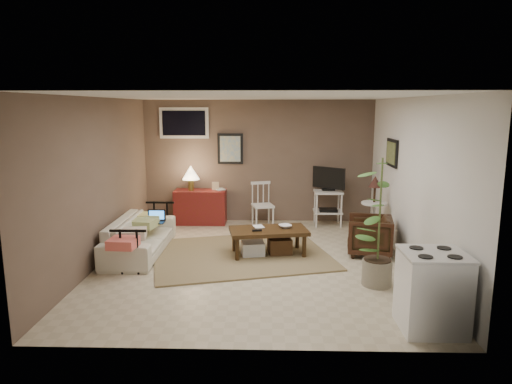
{
  "coord_description": "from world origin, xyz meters",
  "views": [
    {
      "loc": [
        0.21,
        -6.46,
        2.26
      ],
      "look_at": [
        0.01,
        0.35,
        0.99
      ],
      "focal_mm": 32.0,
      "sensor_mm": 36.0,
      "label": 1
    }
  ],
  "objects_px": {
    "stove": "(432,291)",
    "armchair": "(370,234)",
    "coffee_table": "(268,240)",
    "sofa": "(140,230)",
    "spindle_chair": "(263,206)",
    "tv_stand": "(328,195)",
    "potted_plant": "(380,218)",
    "red_console": "(200,204)",
    "side_table": "(374,201)"
  },
  "relations": [
    {
      "from": "red_console",
      "to": "sofa",
      "type": "bearing_deg",
      "value": -109.29
    },
    {
      "from": "tv_stand",
      "to": "armchair",
      "type": "relative_size",
      "value": 1.7
    },
    {
      "from": "red_console",
      "to": "armchair",
      "type": "xyz_separation_m",
      "value": [
        2.92,
        -1.85,
        -0.06
      ]
    },
    {
      "from": "coffee_table",
      "to": "red_console",
      "type": "distance_m",
      "value": 2.36
    },
    {
      "from": "spindle_chair",
      "to": "potted_plant",
      "type": "xyz_separation_m",
      "value": [
        1.51,
        -2.94,
        0.5
      ]
    },
    {
      "from": "sofa",
      "to": "red_console",
      "type": "height_order",
      "value": "red_console"
    },
    {
      "from": "coffee_table",
      "to": "potted_plant",
      "type": "distance_m",
      "value": 1.92
    },
    {
      "from": "coffee_table",
      "to": "sofa",
      "type": "relative_size",
      "value": 0.67
    },
    {
      "from": "coffee_table",
      "to": "spindle_chair",
      "type": "height_order",
      "value": "spindle_chair"
    },
    {
      "from": "side_table",
      "to": "armchair",
      "type": "xyz_separation_m",
      "value": [
        -0.21,
        -0.7,
        -0.37
      ]
    },
    {
      "from": "sofa",
      "to": "stove",
      "type": "xyz_separation_m",
      "value": [
        3.68,
        -2.39,
        0.04
      ]
    },
    {
      "from": "coffee_table",
      "to": "red_console",
      "type": "height_order",
      "value": "red_console"
    },
    {
      "from": "potted_plant",
      "to": "stove",
      "type": "bearing_deg",
      "value": -76.85
    },
    {
      "from": "spindle_chair",
      "to": "armchair",
      "type": "xyz_separation_m",
      "value": [
        1.68,
        -1.7,
        -0.06
      ]
    },
    {
      "from": "coffee_table",
      "to": "tv_stand",
      "type": "xyz_separation_m",
      "value": [
        1.15,
        1.86,
        0.35
      ]
    },
    {
      "from": "sofa",
      "to": "armchair",
      "type": "distance_m",
      "value": 3.57
    },
    {
      "from": "tv_stand",
      "to": "red_console",
      "type": "bearing_deg",
      "value": 178.17
    },
    {
      "from": "coffee_table",
      "to": "potted_plant",
      "type": "height_order",
      "value": "potted_plant"
    },
    {
      "from": "side_table",
      "to": "stove",
      "type": "relative_size",
      "value": 1.36
    },
    {
      "from": "sofa",
      "to": "tv_stand",
      "type": "relative_size",
      "value": 1.66
    },
    {
      "from": "sofa",
      "to": "side_table",
      "type": "relative_size",
      "value": 1.67
    },
    {
      "from": "coffee_table",
      "to": "potted_plant",
      "type": "relative_size",
      "value": 0.75
    },
    {
      "from": "coffee_table",
      "to": "sofa",
      "type": "xyz_separation_m",
      "value": [
        -2.0,
        0.06,
        0.12
      ]
    },
    {
      "from": "armchair",
      "to": "side_table",
      "type": "bearing_deg",
      "value": 174.07
    },
    {
      "from": "tv_stand",
      "to": "stove",
      "type": "xyz_separation_m",
      "value": [
        0.53,
        -4.19,
        -0.19
      ]
    },
    {
      "from": "spindle_chair",
      "to": "sofa",
      "type": "bearing_deg",
      "value": -137.52
    },
    {
      "from": "sofa",
      "to": "red_console",
      "type": "relative_size",
      "value": 1.64
    },
    {
      "from": "potted_plant",
      "to": "red_console",
      "type": "bearing_deg",
      "value": 131.69
    },
    {
      "from": "spindle_chair",
      "to": "tv_stand",
      "type": "relative_size",
      "value": 0.74
    },
    {
      "from": "potted_plant",
      "to": "tv_stand",
      "type": "bearing_deg",
      "value": 94.81
    },
    {
      "from": "red_console",
      "to": "armchair",
      "type": "height_order",
      "value": "red_console"
    },
    {
      "from": "red_console",
      "to": "tv_stand",
      "type": "relative_size",
      "value": 1.01
    },
    {
      "from": "potted_plant",
      "to": "spindle_chair",
      "type": "bearing_deg",
      "value": 117.18
    },
    {
      "from": "coffee_table",
      "to": "potted_plant",
      "type": "bearing_deg",
      "value": -39.29
    },
    {
      "from": "tv_stand",
      "to": "side_table",
      "type": "relative_size",
      "value": 1.0
    },
    {
      "from": "coffee_table",
      "to": "tv_stand",
      "type": "distance_m",
      "value": 2.21
    },
    {
      "from": "sofa",
      "to": "stove",
      "type": "height_order",
      "value": "stove"
    },
    {
      "from": "side_table",
      "to": "armchair",
      "type": "relative_size",
      "value": 1.7
    },
    {
      "from": "sofa",
      "to": "side_table",
      "type": "bearing_deg",
      "value": -79.04
    },
    {
      "from": "sofa",
      "to": "red_console",
      "type": "xyz_separation_m",
      "value": [
        0.66,
        1.87,
        0.03
      ]
    },
    {
      "from": "sofa",
      "to": "armchair",
      "type": "relative_size",
      "value": 2.83
    },
    {
      "from": "side_table",
      "to": "red_console",
      "type": "bearing_deg",
      "value": 159.96
    },
    {
      "from": "coffee_table",
      "to": "armchair",
      "type": "height_order",
      "value": "armchair"
    },
    {
      "from": "stove",
      "to": "sofa",
      "type": "bearing_deg",
      "value": 146.97
    },
    {
      "from": "spindle_chair",
      "to": "stove",
      "type": "height_order",
      "value": "spindle_chair"
    },
    {
      "from": "spindle_chair",
      "to": "potted_plant",
      "type": "relative_size",
      "value": 0.5
    },
    {
      "from": "coffee_table",
      "to": "tv_stand",
      "type": "relative_size",
      "value": 1.11
    },
    {
      "from": "side_table",
      "to": "stove",
      "type": "xyz_separation_m",
      "value": [
        -0.1,
        -3.12,
        -0.29
      ]
    },
    {
      "from": "spindle_chair",
      "to": "stove",
      "type": "bearing_deg",
      "value": -66.57
    },
    {
      "from": "stove",
      "to": "armchair",
      "type": "bearing_deg",
      "value": 92.56
    }
  ]
}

